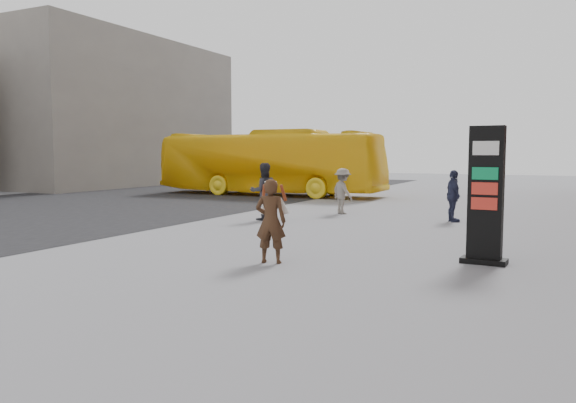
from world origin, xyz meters
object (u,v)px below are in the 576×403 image
at_px(pedestrian_a, 264,192).
at_px(pedestrian_c, 453,196).
at_px(woman, 271,220).
at_px(pedestrian_b, 343,191).
at_px(bus, 269,163).
at_px(info_pylon, 486,195).

relative_size(pedestrian_a, pedestrian_c, 1.13).
distance_m(woman, pedestrian_b, 9.48).
height_order(woman, bus, bus).
distance_m(woman, bus, 18.42).
distance_m(bus, pedestrian_a, 11.09).
relative_size(pedestrian_a, pedestrian_b, 1.14).
height_order(pedestrian_a, pedestrian_c, pedestrian_a).
distance_m(woman, pedestrian_c, 8.87).
bearing_deg(pedestrian_a, pedestrian_b, -163.36).
relative_size(woman, pedestrian_a, 0.90).
relative_size(pedestrian_b, pedestrian_c, 0.99).
bearing_deg(pedestrian_c, info_pylon, 165.25).
bearing_deg(pedestrian_b, pedestrian_a, 95.87).
relative_size(bus, pedestrian_c, 7.26).
relative_size(info_pylon, pedestrian_a, 1.46).
xyz_separation_m(woman, bus, (-8.75, 16.19, 0.82)).
relative_size(bus, pedestrian_a, 6.43).
height_order(info_pylon, woman, info_pylon).
relative_size(woman, bus, 0.14).
distance_m(info_pylon, pedestrian_c, 7.01).
xyz_separation_m(info_pylon, woman, (-3.91, -1.87, -0.51)).
bearing_deg(pedestrian_a, info_pylon, 106.21).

